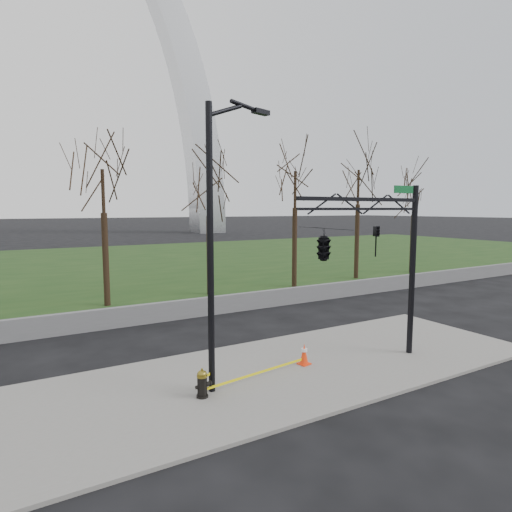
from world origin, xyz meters
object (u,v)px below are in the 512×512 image
traffic_signal_mast (343,243)px  fire_hydrant (203,384)px  traffic_cone (304,354)px  street_light (216,228)px

traffic_signal_mast → fire_hydrant: bearing=174.6°
traffic_cone → fire_hydrant: bearing=-171.3°
fire_hydrant → traffic_cone: (3.86, 0.59, -0.02)m
fire_hydrant → traffic_signal_mast: bearing=-3.2°
fire_hydrant → traffic_cone: size_ratio=1.16×
fire_hydrant → traffic_cone: bearing=10.3°
street_light → traffic_signal_mast: size_ratio=1.37×
street_light → fire_hydrant: bearing=-170.1°
fire_hydrant → traffic_cone: 3.90m
traffic_cone → traffic_signal_mast: 3.89m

